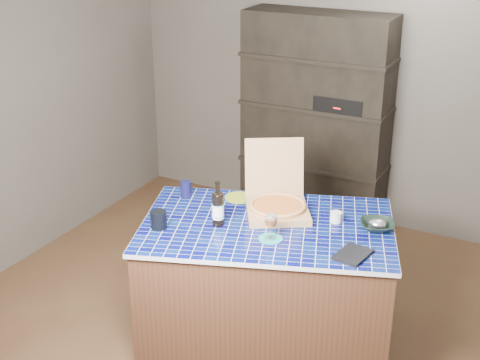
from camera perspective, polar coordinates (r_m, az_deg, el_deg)
The scene contains 14 objects.
room at distance 4.16m, azimuth -1.06°, elevation 3.78°, with size 3.50×3.50×3.50m.
shelving_unit at distance 5.59m, azimuth 6.50°, elevation 4.95°, with size 1.20×0.41×1.80m.
kitchen_island at distance 4.19m, azimuth 2.25°, elevation -8.80°, with size 1.72×1.39×0.82m.
pizza_box at distance 4.12m, azimuth 3.19°, elevation -2.07°, with size 0.55×0.58×0.41m.
mead_bottle at distance 3.94m, azimuth -1.89°, elevation -2.41°, with size 0.07×0.07×0.28m.
teal_trivet at distance 3.83m, azimuth 2.63°, elevation -5.02°, with size 0.14×0.14×0.01m, color teal.
wine_glass at distance 3.77m, azimuth 2.66°, elevation -3.51°, with size 0.07×0.07×0.16m.
tumbler at distance 3.95m, azimuth -6.96°, elevation -3.39°, with size 0.10×0.10×0.11m, color black.
dvd_case at distance 3.70m, azimuth 9.60°, elevation -6.30°, with size 0.15×0.21×0.02m, color black.
bowl at distance 4.00m, azimuth 11.64°, elevation -3.82°, with size 0.20×0.20×0.05m, color black.
foil_contents at distance 4.00m, azimuth 11.65°, elevation -3.63°, with size 0.11×0.09×0.05m, color #B4B5C0.
white_jar at distance 4.05m, azimuth 8.19°, elevation -3.14°, with size 0.07×0.07×0.06m, color silver.
navy_cup at distance 4.35m, azimuth -4.65°, elevation -0.77°, with size 0.07×0.07×0.11m, color #0E0E34.
green_trivet at distance 4.33m, azimuth -0.09°, elevation -1.50°, with size 0.19×0.19×0.01m, color #88A122.
Camera 1 is at (1.87, -3.45, 2.61)m, focal length 50.00 mm.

